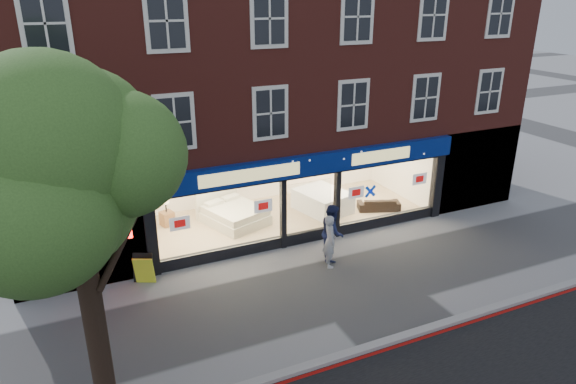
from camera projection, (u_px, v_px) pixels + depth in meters
ground at (355, 282)px, 15.78m from camera, size 120.00×120.00×0.00m
kerb_line at (418, 340)px, 13.15m from camera, size 60.00×0.10×0.01m
kerb_stone at (413, 333)px, 13.30m from camera, size 60.00×0.25×0.12m
showroom_floor at (285, 217)px, 20.22m from camera, size 11.00×4.50×0.10m
building at (266, 39)px, 19.23m from camera, size 19.00×8.26×10.30m
street_tree at (70, 194)px, 9.20m from camera, size 4.00×3.20×6.60m
display_bed at (233, 213)px, 19.53m from camera, size 2.55×2.79×1.30m
bedside_table at (167, 218)px, 19.29m from camera, size 0.57×0.57×0.55m
mattress_stack at (323, 201)px, 20.57m from camera, size 2.07×2.40×0.82m
sofa at (379, 204)px, 20.69m from camera, size 1.80×1.21×0.49m
a_board at (144, 269)px, 15.58m from camera, size 0.72×0.61×0.94m
pedestrian_grey at (330, 241)px, 16.42m from camera, size 0.58×0.74×1.77m
pedestrian_blue at (332, 232)px, 16.89m from camera, size 1.04×1.14×1.91m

